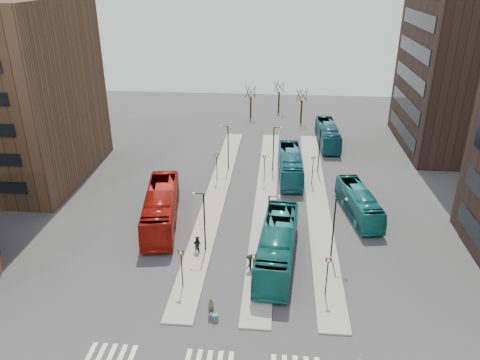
# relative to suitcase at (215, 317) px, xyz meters

# --- Properties ---
(island_left) EXTENTS (2.50, 45.00, 0.15)m
(island_left) POSITION_rel_suitcase_xyz_m (-2.89, 21.68, -0.20)
(island_left) COLOR gray
(island_left) RESTS_ON ground
(island_mid) EXTENTS (2.50, 45.00, 0.15)m
(island_mid) POSITION_rel_suitcase_xyz_m (3.11, 21.68, -0.20)
(island_mid) COLOR gray
(island_mid) RESTS_ON ground
(island_right) EXTENTS (2.50, 45.00, 0.15)m
(island_right) POSITION_rel_suitcase_xyz_m (9.11, 21.68, -0.20)
(island_right) COLOR gray
(island_right) RESTS_ON ground
(suitcase) EXTENTS (0.54, 0.49, 0.56)m
(suitcase) POSITION_rel_suitcase_xyz_m (0.00, 0.00, 0.00)
(suitcase) COLOR navy
(suitcase) RESTS_ON ground
(red_bus) EXTENTS (5.15, 13.57, 3.69)m
(red_bus) POSITION_rel_suitcase_xyz_m (-7.78, 14.67, 1.57)
(red_bus) COLOR #9A130B
(red_bus) RESTS_ON ground
(teal_bus_a) EXTENTS (4.07, 13.15, 3.61)m
(teal_bus_a) POSITION_rel_suitcase_xyz_m (4.62, 8.38, 1.53)
(teal_bus_a) COLOR #13635F
(teal_bus_a) RESTS_ON ground
(teal_bus_b) EXTENTS (3.21, 11.91, 3.29)m
(teal_bus_b) POSITION_rel_suitcase_xyz_m (5.98, 28.15, 1.37)
(teal_bus_b) COLOR #155E6C
(teal_bus_b) RESTS_ON ground
(teal_bus_c) EXTENTS (4.20, 10.76, 2.92)m
(teal_bus_c) POSITION_rel_suitcase_xyz_m (13.40, 18.38, 1.18)
(teal_bus_c) COLOR #156A6B
(teal_bus_c) RESTS_ON ground
(teal_bus_d) EXTENTS (3.20, 11.57, 3.19)m
(teal_bus_d) POSITION_rel_suitcase_xyz_m (11.83, 40.95, 1.32)
(teal_bus_d) COLOR #13525F
(teal_bus_d) RESTS_ON ground
(traveller) EXTENTS (0.70, 0.66, 1.62)m
(traveller) POSITION_rel_suitcase_xyz_m (-0.40, 0.57, 0.53)
(traveller) COLOR #4E4D2E
(traveller) RESTS_ON ground
(commuter_a) EXTENTS (1.06, 0.96, 1.76)m
(commuter_a) POSITION_rel_suitcase_xyz_m (-3.00, 9.29, 0.60)
(commuter_a) COLOR black
(commuter_a) RESTS_ON ground
(commuter_b) EXTENTS (0.60, 0.98, 1.56)m
(commuter_b) POSITION_rel_suitcase_xyz_m (3.62, 6.33, 0.50)
(commuter_b) COLOR black
(commuter_b) RESTS_ON ground
(commuter_c) EXTENTS (0.86, 1.19, 1.66)m
(commuter_c) POSITION_rel_suitcase_xyz_m (2.18, 6.75, 0.55)
(commuter_c) COLOR black
(commuter_c) RESTS_ON ground
(sign_poles) EXTENTS (12.45, 22.12, 3.65)m
(sign_poles) POSITION_rel_suitcase_xyz_m (2.71, 14.68, 2.13)
(sign_poles) COLOR black
(sign_poles) RESTS_ON ground
(lamp_posts) EXTENTS (14.04, 20.24, 6.12)m
(lamp_posts) POSITION_rel_suitcase_xyz_m (3.75, 19.68, 3.30)
(lamp_posts) COLOR black
(lamp_posts) RESTS_ON ground
(bare_trees) EXTENTS (10.97, 8.14, 5.90)m
(bare_trees) POSITION_rel_suitcase_xyz_m (3.78, 54.34, 2.45)
(bare_trees) COLOR black
(bare_trees) RESTS_ON ground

